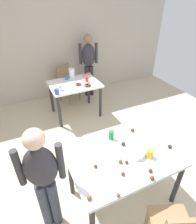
# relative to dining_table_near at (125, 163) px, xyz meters

# --- Properties ---
(ground_plane) EXTENTS (6.40, 6.40, 0.00)m
(ground_plane) POSITION_rel_dining_table_near_xyz_m (-0.00, 0.12, -0.66)
(ground_plane) COLOR beige
(wall_back) EXTENTS (6.40, 0.10, 2.60)m
(wall_back) POSITION_rel_dining_table_near_xyz_m (-0.00, 3.32, 0.64)
(wall_back) COLOR #BCB2A3
(wall_back) RESTS_ON ground_plane
(dining_table_near) EXTENTS (1.27, 0.81, 0.75)m
(dining_table_near) POSITION_rel_dining_table_near_xyz_m (0.00, 0.00, 0.00)
(dining_table_near) COLOR silver
(dining_table_near) RESTS_ON ground_plane
(dining_table_far) EXTENTS (1.01, 0.76, 0.75)m
(dining_table_far) POSITION_rel_dining_table_near_xyz_m (0.15, 2.19, -0.02)
(dining_table_far) COLOR white
(dining_table_far) RESTS_ON ground_plane
(chair_far_table) EXTENTS (0.53, 0.53, 0.87)m
(chair_far_table) POSITION_rel_dining_table_near_xyz_m (0.20, 2.92, -0.16)
(chair_far_table) COLOR olive
(chair_far_table) RESTS_ON ground_plane
(person_girl_near) EXTENTS (0.45, 0.27, 1.42)m
(person_girl_near) POSITION_rel_dining_table_near_xyz_m (-0.92, 0.07, 0.19)
(person_girl_near) COLOR #383D4C
(person_girl_near) RESTS_ON ground_plane
(person_adult_far) EXTENTS (0.45, 0.27, 1.54)m
(person_adult_far) POSITION_rel_dining_table_near_xyz_m (0.78, 2.91, 0.27)
(person_adult_far) COLOR #28282D
(person_adult_far) RESTS_ON ground_plane
(mixing_bowl) EXTENTS (0.18, 0.18, 0.07)m
(mixing_bowl) POSITION_rel_dining_table_near_xyz_m (0.14, -0.03, 0.13)
(mixing_bowl) COLOR white
(mixing_bowl) RESTS_ON dining_table_near
(soda_can) EXTENTS (0.07, 0.07, 0.12)m
(soda_can) POSITION_rel_dining_table_near_xyz_m (0.01, 0.36, 0.16)
(soda_can) COLOR #198438
(soda_can) RESTS_ON dining_table_near
(fork_near) EXTENTS (0.17, 0.02, 0.01)m
(fork_near) POSITION_rel_dining_table_near_xyz_m (-0.38, -0.18, 0.10)
(fork_near) COLOR silver
(fork_near) RESTS_ON dining_table_near
(cup_near_0) EXTENTS (0.08, 0.08, 0.11)m
(cup_near_0) POSITION_rel_dining_table_near_xyz_m (0.26, -0.11, 0.15)
(cup_near_0) COLOR yellow
(cup_near_0) RESTS_ON dining_table_near
(cake_ball_0) EXTENTS (0.05, 0.05, 0.05)m
(cake_ball_0) POSITION_rel_dining_table_near_xyz_m (0.08, -0.37, 0.12)
(cake_ball_0) COLOR brown
(cake_ball_0) RESTS_ON dining_table_near
(cake_ball_1) EXTENTS (0.05, 0.05, 0.05)m
(cake_ball_1) POSITION_rel_dining_table_near_xyz_m (-0.58, -0.29, 0.12)
(cake_ball_1) COLOR brown
(cake_ball_1) RESTS_ON dining_table_near
(cake_ball_2) EXTENTS (0.05, 0.05, 0.05)m
(cake_ball_2) POSITION_rel_dining_table_near_xyz_m (0.08, 0.18, 0.12)
(cake_ball_2) COLOR #3D2319
(cake_ball_2) RESTS_ON dining_table_near
(cake_ball_3) EXTENTS (0.05, 0.05, 0.05)m
(cake_ball_3) POSITION_rel_dining_table_near_xyz_m (0.34, 0.36, 0.12)
(cake_ball_3) COLOR brown
(cake_ball_3) RESTS_ON dining_table_near
(cake_ball_4) EXTENTS (0.05, 0.05, 0.05)m
(cake_ball_4) POSITION_rel_dining_table_near_xyz_m (0.57, -0.10, 0.12)
(cake_ball_4) COLOR #3D2319
(cake_ball_4) RESTS_ON dining_table_near
(cake_ball_5) EXTENTS (0.04, 0.04, 0.04)m
(cake_ball_5) POSITION_rel_dining_table_near_xyz_m (-0.16, -0.20, 0.12)
(cake_ball_5) COLOR brown
(cake_ball_5) RESTS_ON dining_table_near
(cake_ball_6) EXTENTS (0.04, 0.04, 0.04)m
(cake_ball_6) POSITION_rel_dining_table_near_xyz_m (-0.03, -0.08, 0.12)
(cake_ball_6) COLOR brown
(cake_ball_6) RESTS_ON dining_table_near
(cake_ball_7) EXTENTS (0.04, 0.04, 0.04)m
(cake_ball_7) POSITION_rel_dining_table_near_xyz_m (-0.37, 0.02, 0.11)
(cake_ball_7) COLOR brown
(cake_ball_7) RESTS_ON dining_table_near
(cake_ball_8) EXTENTS (0.05, 0.05, 0.05)m
(cake_ball_8) POSITION_rel_dining_table_near_xyz_m (0.13, -0.29, 0.12)
(cake_ball_8) COLOR brown
(cake_ball_8) RESTS_ON dining_table_near
(cake_ball_9) EXTENTS (0.04, 0.04, 0.04)m
(cake_ball_9) POSITION_rel_dining_table_near_xyz_m (-0.32, -0.38, 0.11)
(cake_ball_9) COLOR brown
(cake_ball_9) RESTS_ON dining_table_near
(cake_ball_10) EXTENTS (0.05, 0.05, 0.05)m
(cake_ball_10) POSITION_rel_dining_table_near_xyz_m (-0.09, -0.04, 0.12)
(cake_ball_10) COLOR brown
(cake_ball_10) RESTS_ON dining_table_near
(pitcher_far) EXTENTS (0.13, 0.13, 0.21)m
(pitcher_far) POSITION_rel_dining_table_near_xyz_m (0.21, 2.50, 0.20)
(pitcher_far) COLOR white
(pitcher_far) RESTS_ON dining_table_far
(cup_far_0) EXTENTS (0.07, 0.07, 0.11)m
(cup_far_0) POSITION_rel_dining_table_near_xyz_m (0.42, 2.15, 0.15)
(cup_far_0) COLOR red
(cup_far_0) RESTS_ON dining_table_far
(cup_far_1) EXTENTS (0.08, 0.08, 0.12)m
(cup_far_1) POSITION_rel_dining_table_near_xyz_m (-0.19, 2.01, 0.15)
(cup_far_1) COLOR white
(cup_far_1) RESTS_ON dining_table_far
(cup_far_2) EXTENTS (0.07, 0.07, 0.10)m
(cup_far_2) POSITION_rel_dining_table_near_xyz_m (0.07, 2.45, 0.15)
(cup_far_2) COLOR #3351B2
(cup_far_2) RESTS_ON dining_table_far
(cup_far_3) EXTENTS (0.08, 0.08, 0.10)m
(cup_far_3) POSITION_rel_dining_table_near_xyz_m (-0.30, 1.88, 0.15)
(cup_far_3) COLOR #3351B2
(cup_far_3) RESTS_ON dining_table_far
(donut_far_0) EXTENTS (0.11, 0.11, 0.03)m
(donut_far_0) POSITION_rel_dining_table_near_xyz_m (0.56, 2.21, 0.11)
(donut_far_0) COLOR white
(donut_far_0) RESTS_ON dining_table_far
(donut_far_1) EXTENTS (0.10, 0.10, 0.03)m
(donut_far_1) POSITION_rel_dining_table_near_xyz_m (0.61, 2.51, 0.11)
(donut_far_1) COLOR gold
(donut_far_1) RESTS_ON dining_table_far
(donut_far_2) EXTENTS (0.11, 0.11, 0.03)m
(donut_far_2) POSITION_rel_dining_table_near_xyz_m (0.50, 2.48, 0.11)
(donut_far_2) COLOR pink
(donut_far_2) RESTS_ON dining_table_far
(donut_far_3) EXTENTS (0.14, 0.14, 0.04)m
(donut_far_3) POSITION_rel_dining_table_near_xyz_m (0.34, 1.95, 0.12)
(donut_far_3) COLOR brown
(donut_far_3) RESTS_ON dining_table_far
(donut_far_4) EXTENTS (0.12, 0.12, 0.04)m
(donut_far_4) POSITION_rel_dining_table_near_xyz_m (0.19, 2.07, 0.11)
(donut_far_4) COLOR brown
(donut_far_4) RESTS_ON dining_table_far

